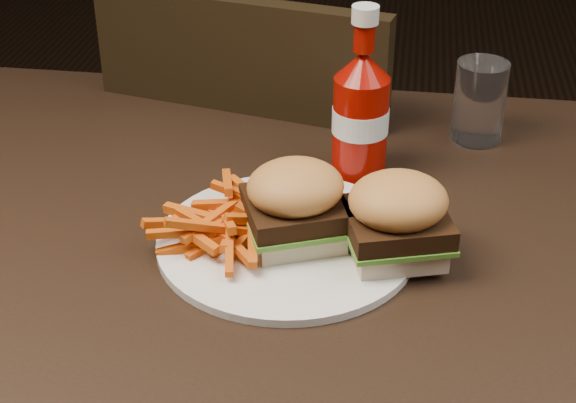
# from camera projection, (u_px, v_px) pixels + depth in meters

# --- Properties ---
(dining_table) EXTENTS (1.20, 0.80, 0.04)m
(dining_table) POSITION_uv_depth(u_px,v_px,m) (352.00, 250.00, 0.99)
(dining_table) COLOR black
(dining_table) RESTS_ON ground
(chair_far) EXTENTS (0.53, 0.53, 0.04)m
(chair_far) POSITION_uv_depth(u_px,v_px,m) (290.00, 225.00, 1.59)
(chair_far) COLOR black
(chair_far) RESTS_ON ground
(plate) EXTENTS (0.28, 0.28, 0.01)m
(plate) POSITION_uv_depth(u_px,v_px,m) (287.00, 241.00, 0.96)
(plate) COLOR white
(plate) RESTS_ON dining_table
(sandwich_half_a) EXTENTS (0.12, 0.12, 0.02)m
(sandwich_half_a) POSITION_uv_depth(u_px,v_px,m) (295.00, 230.00, 0.95)
(sandwich_half_a) COLOR beige
(sandwich_half_a) RESTS_ON plate
(sandwich_half_b) EXTENTS (0.11, 0.11, 0.02)m
(sandwich_half_b) POSITION_uv_depth(u_px,v_px,m) (395.00, 245.00, 0.93)
(sandwich_half_b) COLOR beige
(sandwich_half_b) RESTS_ON plate
(fries_pile) EXTENTS (0.16, 0.16, 0.05)m
(fries_pile) POSITION_uv_depth(u_px,v_px,m) (226.00, 218.00, 0.95)
(fries_pile) COLOR #CA4C16
(fries_pile) RESTS_ON plate
(ketchup_bottle) EXTENTS (0.09, 0.09, 0.13)m
(ketchup_bottle) POSITION_uv_depth(u_px,v_px,m) (360.00, 130.00, 1.07)
(ketchup_bottle) COLOR #8C0A03
(ketchup_bottle) RESTS_ON dining_table
(tumbler) EXTENTS (0.09, 0.09, 0.11)m
(tumbler) POSITION_uv_depth(u_px,v_px,m) (479.00, 101.00, 1.15)
(tumbler) COLOR white
(tumbler) RESTS_ON dining_table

